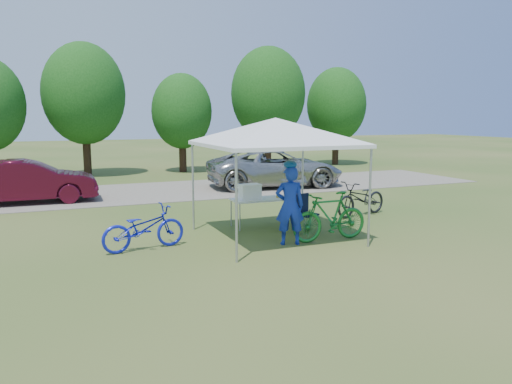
# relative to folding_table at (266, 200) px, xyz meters

# --- Properties ---
(ground) EXTENTS (100.00, 100.00, 0.00)m
(ground) POSITION_rel_folding_table_xyz_m (-0.31, -1.24, -0.67)
(ground) COLOR #2D5119
(ground) RESTS_ON ground
(gravel_strip) EXTENTS (24.00, 5.00, 0.02)m
(gravel_strip) POSITION_rel_folding_table_xyz_m (-0.31, 6.76, -0.66)
(gravel_strip) COLOR gray
(gravel_strip) RESTS_ON ground
(canopy) EXTENTS (4.53, 4.53, 3.00)m
(canopy) POSITION_rel_folding_table_xyz_m (-0.31, -1.24, 1.98)
(canopy) COLOR #A5A5AA
(canopy) RESTS_ON ground
(treeline) EXTENTS (24.89, 4.28, 6.30)m
(treeline) POSITION_rel_folding_table_xyz_m (-0.61, 12.81, 2.87)
(treeline) COLOR #382314
(treeline) RESTS_ON ground
(folding_table) EXTENTS (1.73, 0.72, 0.71)m
(folding_table) POSITION_rel_folding_table_xyz_m (0.00, 0.00, 0.00)
(folding_table) COLOR white
(folding_table) RESTS_ON ground
(folding_chair) EXTENTS (0.59, 0.62, 0.90)m
(folding_chair) POSITION_rel_folding_table_xyz_m (0.63, -0.89, -0.14)
(folding_chair) COLOR black
(folding_chair) RESTS_ON ground
(cooler) EXTENTS (0.52, 0.35, 0.38)m
(cooler) POSITION_rel_folding_table_xyz_m (-0.43, 0.00, 0.23)
(cooler) COLOR white
(cooler) RESTS_ON folding_table
(ice_cream_cup) EXTENTS (0.08, 0.08, 0.06)m
(ice_cream_cup) POSITION_rel_folding_table_xyz_m (0.31, -0.05, 0.07)
(ice_cream_cup) COLOR gold
(ice_cream_cup) RESTS_ON folding_table
(cyclist) EXTENTS (0.72, 0.58, 1.71)m
(cyclist) POSITION_rel_folding_table_xyz_m (-0.27, -1.90, 0.19)
(cyclist) COLOR #142DA4
(cyclist) RESTS_ON ground
(bike_blue) EXTENTS (1.85, 0.92, 0.93)m
(bike_blue) POSITION_rel_folding_table_xyz_m (-3.27, -1.13, -0.20)
(bike_blue) COLOR #1620C0
(bike_blue) RESTS_ON ground
(bike_green) EXTENTS (1.84, 0.54, 1.11)m
(bike_green) POSITION_rel_folding_table_xyz_m (0.69, -1.97, -0.11)
(bike_green) COLOR #197029
(bike_green) RESTS_ON ground
(bike_dark) EXTENTS (1.98, 1.13, 0.99)m
(bike_dark) POSITION_rel_folding_table_xyz_m (2.98, 0.12, -0.17)
(bike_dark) COLOR black
(bike_dark) RESTS_ON ground
(minivan) EXTENTS (5.55, 3.09, 1.47)m
(minivan) POSITION_rel_folding_table_xyz_m (3.17, 6.25, 0.09)
(minivan) COLOR #ABABA7
(minivan) RESTS_ON gravel_strip
(sedan) EXTENTS (4.21, 1.57, 1.37)m
(sedan) POSITION_rel_folding_table_xyz_m (-5.63, 5.90, 0.04)
(sedan) COLOR #460B1C
(sedan) RESTS_ON gravel_strip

